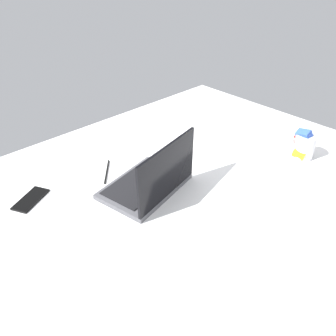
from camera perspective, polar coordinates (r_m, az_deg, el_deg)
name	(u,v)px	position (r cm, az deg, el deg)	size (l,w,h in cm)	color
bed_mattress	(183,199)	(134.30, 2.69, -5.56)	(180.00, 140.00, 18.00)	white
laptop	(150,182)	(121.46, -3.16, -2.46)	(36.97, 29.19, 23.00)	#4C4C51
snack_cup	(304,145)	(153.42, 23.13, 3.75)	(10.40, 10.63, 14.35)	silver
cell_phone	(31,199)	(129.90, -23.38, -5.17)	(6.80, 14.00, 0.80)	black
charger_cable	(107,172)	(136.36, -10.90, -0.63)	(17.00, 0.60, 0.60)	black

